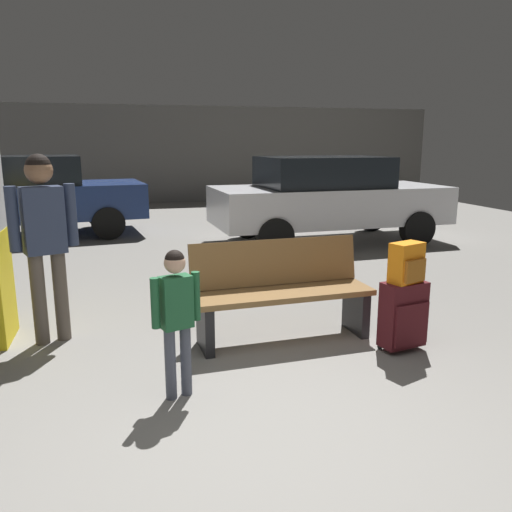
{
  "coord_description": "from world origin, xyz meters",
  "views": [
    {
      "loc": [
        -0.75,
        -2.64,
        1.75
      ],
      "look_at": [
        0.28,
        1.3,
        0.85
      ],
      "focal_mm": 36.01,
      "sensor_mm": 36.0,
      "label": 1
    }
  ],
  "objects_px": {
    "bench": "(281,291)",
    "backpack_bright": "(407,263)",
    "parked_car_near": "(327,197)",
    "adult": "(44,229)",
    "parked_car_far": "(28,194)",
    "suitcase": "(403,315)",
    "child": "(176,308)"
  },
  "relations": [
    {
      "from": "child",
      "to": "parked_car_far",
      "type": "bearing_deg",
      "value": 106.05
    },
    {
      "from": "child",
      "to": "backpack_bright",
      "type": "bearing_deg",
      "value": 9.85
    },
    {
      "from": "suitcase",
      "to": "backpack_bright",
      "type": "relative_size",
      "value": 1.78
    },
    {
      "from": "bench",
      "to": "child",
      "type": "bearing_deg",
      "value": -139.38
    },
    {
      "from": "adult",
      "to": "parked_car_far",
      "type": "relative_size",
      "value": 0.39
    },
    {
      "from": "backpack_bright",
      "to": "child",
      "type": "distance_m",
      "value": 1.98
    },
    {
      "from": "parked_car_far",
      "to": "adult",
      "type": "bearing_deg",
      "value": -79.68
    },
    {
      "from": "backpack_bright",
      "to": "child",
      "type": "height_order",
      "value": "child"
    },
    {
      "from": "bench",
      "to": "parked_car_far",
      "type": "height_order",
      "value": "parked_car_far"
    },
    {
      "from": "parked_car_near",
      "to": "child",
      "type": "bearing_deg",
      "value": -122.1
    },
    {
      "from": "parked_car_far",
      "to": "suitcase",
      "type": "bearing_deg",
      "value": -59.21
    },
    {
      "from": "suitcase",
      "to": "parked_car_far",
      "type": "xyz_separation_m",
      "value": [
        -3.96,
        6.65,
        0.48
      ]
    },
    {
      "from": "adult",
      "to": "parked_car_near",
      "type": "bearing_deg",
      "value": 42.22
    },
    {
      "from": "parked_car_near",
      "to": "bench",
      "type": "bearing_deg",
      "value": -117.25
    },
    {
      "from": "bench",
      "to": "suitcase",
      "type": "distance_m",
      "value": 1.08
    },
    {
      "from": "suitcase",
      "to": "child",
      "type": "relative_size",
      "value": 0.57
    },
    {
      "from": "suitcase",
      "to": "adult",
      "type": "xyz_separation_m",
      "value": [
        -2.93,
        0.98,
        0.71
      ]
    },
    {
      "from": "parked_car_near",
      "to": "adult",
      "type": "bearing_deg",
      "value": -137.78
    },
    {
      "from": "suitcase",
      "to": "parked_car_far",
      "type": "distance_m",
      "value": 7.75
    },
    {
      "from": "bench",
      "to": "backpack_bright",
      "type": "distance_m",
      "value": 1.12
    },
    {
      "from": "bench",
      "to": "adult",
      "type": "xyz_separation_m",
      "value": [
        -2.01,
        0.44,
        0.58
      ]
    },
    {
      "from": "adult",
      "to": "parked_car_near",
      "type": "xyz_separation_m",
      "value": [
        4.19,
        3.8,
        -0.22
      ]
    },
    {
      "from": "backpack_bright",
      "to": "parked_car_far",
      "type": "height_order",
      "value": "parked_car_far"
    },
    {
      "from": "child",
      "to": "adult",
      "type": "bearing_deg",
      "value": 126.58
    },
    {
      "from": "suitcase",
      "to": "parked_car_near",
      "type": "relative_size",
      "value": 0.14
    },
    {
      "from": "suitcase",
      "to": "bench",
      "type": "bearing_deg",
      "value": 149.38
    },
    {
      "from": "backpack_bright",
      "to": "parked_car_near",
      "type": "height_order",
      "value": "parked_car_near"
    },
    {
      "from": "bench",
      "to": "backpack_bright",
      "type": "xyz_separation_m",
      "value": [
        0.92,
        -0.54,
        0.33
      ]
    },
    {
      "from": "bench",
      "to": "backpack_bright",
      "type": "relative_size",
      "value": 4.78
    },
    {
      "from": "backpack_bright",
      "to": "adult",
      "type": "height_order",
      "value": "adult"
    },
    {
      "from": "suitcase",
      "to": "parked_car_far",
      "type": "relative_size",
      "value": 0.14
    },
    {
      "from": "backpack_bright",
      "to": "parked_car_near",
      "type": "distance_m",
      "value": 4.95
    }
  ]
}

